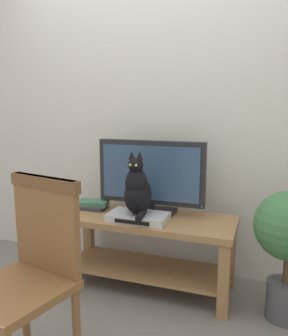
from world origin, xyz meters
The scene contains 8 objects.
ground_plane centered at (0.00, 0.00, 0.00)m, with size 12.00×12.00×0.00m, color slate.
back_wall centered at (0.00, 0.89, 1.40)m, with size 7.00×0.12×2.80m, color beige.
tv_stand centered at (0.07, 0.45, 0.38)m, with size 1.27×0.51×0.54m.
tv centered at (0.07, 0.55, 0.82)m, with size 0.81×0.20×0.54m.
media_box centered at (0.04, 0.35, 0.57)m, with size 0.41×0.24×0.05m.
cat centered at (0.04, 0.34, 0.76)m, with size 0.18×0.30×0.44m.
wooden_chair centered at (-0.17, -0.56, 0.58)m, with size 0.53×0.53×1.00m.
book_stack centered at (-0.39, 0.50, 0.57)m, with size 0.25×0.17×0.06m.
Camera 1 is at (0.86, -1.83, 1.33)m, focal length 37.21 mm.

